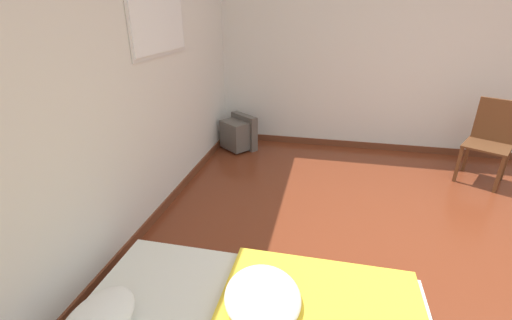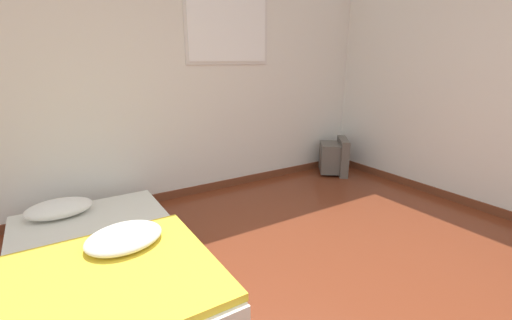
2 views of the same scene
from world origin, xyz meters
name	(u,v)px [view 1 (image 1 of 2)]	position (x,y,z in m)	size (l,w,h in m)	color
ground_plane	(483,290)	(0.00, 0.00, 0.00)	(20.00, 20.00, 0.00)	maroon
wall_back	(110,92)	(0.01, 2.75, 1.29)	(7.71, 0.08, 2.60)	silver
wall_right	(430,57)	(2.68, 0.00, 1.29)	(0.08, 7.84, 2.60)	silver
crt_tv	(239,134)	(2.24, 2.40, 0.23)	(0.54, 0.55, 0.48)	#56514C
wooden_chair	(491,135)	(1.96, -0.63, 0.53)	(0.60, 0.60, 0.93)	brown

